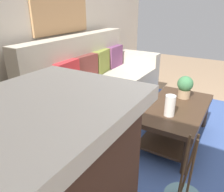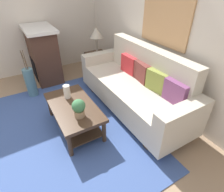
{
  "view_description": "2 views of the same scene",
  "coord_description": "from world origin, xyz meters",
  "px_view_note": "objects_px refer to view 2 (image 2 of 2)",
  "views": [
    {
      "loc": [
        -2.18,
        0.09,
        1.47
      ],
      "look_at": [
        -0.14,
        1.31,
        0.46
      ],
      "focal_mm": 35.49,
      "sensor_mm": 36.0,
      "label": 1
    },
    {
      "loc": [
        2.18,
        0.01,
        2.01
      ],
      "look_at": [
        0.19,
        1.17,
        0.5
      ],
      "focal_mm": 29.22,
      "sensor_mm": 36.0,
      "label": 2
    }
  ],
  "objects_px": {
    "table_lamp": "(96,34)",
    "framed_painting": "(165,16)",
    "throw_pillow_plum": "(175,92)",
    "tabletop_vase": "(67,92)",
    "floor_vase": "(31,83)",
    "throw_pillow_olive": "(157,81)",
    "throw_pillow_maroon": "(142,72)",
    "side_table": "(98,65)",
    "coffee_table": "(74,111)",
    "fireplace": "(43,54)",
    "throw_pillow_crimson": "(129,64)",
    "potted_plant_tabletop": "(79,108)",
    "couch": "(135,87)"
  },
  "relations": [
    {
      "from": "throw_pillow_maroon",
      "to": "tabletop_vase",
      "type": "xyz_separation_m",
      "value": [
        -0.27,
        -1.22,
        -0.14
      ]
    },
    {
      "from": "potted_plant_tabletop",
      "to": "framed_painting",
      "type": "height_order",
      "value": "framed_painting"
    },
    {
      "from": "floor_vase",
      "to": "framed_painting",
      "type": "xyz_separation_m",
      "value": [
        1.35,
        1.96,
        1.23
      ]
    },
    {
      "from": "throw_pillow_maroon",
      "to": "framed_painting",
      "type": "height_order",
      "value": "framed_painting"
    },
    {
      "from": "throw_pillow_olive",
      "to": "throw_pillow_plum",
      "type": "relative_size",
      "value": 1.0
    },
    {
      "from": "throw_pillow_crimson",
      "to": "throw_pillow_olive",
      "type": "xyz_separation_m",
      "value": [
        0.73,
        0.0,
        0.0
      ]
    },
    {
      "from": "tabletop_vase",
      "to": "throw_pillow_plum",
      "type": "bearing_deg",
      "value": 50.57
    },
    {
      "from": "throw_pillow_crimson",
      "to": "potted_plant_tabletop",
      "type": "height_order",
      "value": "throw_pillow_crimson"
    },
    {
      "from": "potted_plant_tabletop",
      "to": "fireplace",
      "type": "distance_m",
      "value": 2.19
    },
    {
      "from": "throw_pillow_plum",
      "to": "coffee_table",
      "type": "relative_size",
      "value": 0.33
    },
    {
      "from": "throw_pillow_maroon",
      "to": "table_lamp",
      "type": "bearing_deg",
      "value": -175.75
    },
    {
      "from": "throw_pillow_olive",
      "to": "fireplace",
      "type": "distance_m",
      "value": 2.59
    },
    {
      "from": "throw_pillow_maroon",
      "to": "fireplace",
      "type": "height_order",
      "value": "fireplace"
    },
    {
      "from": "side_table",
      "to": "fireplace",
      "type": "height_order",
      "value": "fireplace"
    },
    {
      "from": "fireplace",
      "to": "floor_vase",
      "type": "height_order",
      "value": "fireplace"
    },
    {
      "from": "throw_pillow_olive",
      "to": "potted_plant_tabletop",
      "type": "relative_size",
      "value": 1.37
    },
    {
      "from": "throw_pillow_plum",
      "to": "tabletop_vase",
      "type": "distance_m",
      "value": 1.59
    },
    {
      "from": "throw_pillow_olive",
      "to": "side_table",
      "type": "bearing_deg",
      "value": -176.6
    },
    {
      "from": "tabletop_vase",
      "to": "couch",
      "type": "bearing_deg",
      "value": 76.15
    },
    {
      "from": "throw_pillow_plum",
      "to": "table_lamp",
      "type": "bearing_deg",
      "value": -177.17
    },
    {
      "from": "throw_pillow_olive",
      "to": "coffee_table",
      "type": "distance_m",
      "value": 1.34
    },
    {
      "from": "coffee_table",
      "to": "floor_vase",
      "type": "height_order",
      "value": "floor_vase"
    },
    {
      "from": "throw_pillow_maroon",
      "to": "throw_pillow_olive",
      "type": "height_order",
      "value": "same"
    },
    {
      "from": "throw_pillow_maroon",
      "to": "table_lamp",
      "type": "relative_size",
      "value": 0.63
    },
    {
      "from": "table_lamp",
      "to": "fireplace",
      "type": "relative_size",
      "value": 0.49
    },
    {
      "from": "table_lamp",
      "to": "framed_painting",
      "type": "distance_m",
      "value": 1.62
    },
    {
      "from": "potted_plant_tabletop",
      "to": "side_table",
      "type": "height_order",
      "value": "potted_plant_tabletop"
    },
    {
      "from": "tabletop_vase",
      "to": "throw_pillow_crimson",
      "type": "bearing_deg",
      "value": 94.53
    },
    {
      "from": "floor_vase",
      "to": "framed_painting",
      "type": "height_order",
      "value": "framed_painting"
    },
    {
      "from": "throw_pillow_crimson",
      "to": "fireplace",
      "type": "height_order",
      "value": "fireplace"
    },
    {
      "from": "table_lamp",
      "to": "floor_vase",
      "type": "relative_size",
      "value": 1.0
    },
    {
      "from": "throw_pillow_maroon",
      "to": "coffee_table",
      "type": "bearing_deg",
      "value": -91.44
    },
    {
      "from": "floor_vase",
      "to": "framed_painting",
      "type": "distance_m",
      "value": 2.68
    },
    {
      "from": "potted_plant_tabletop",
      "to": "table_lamp",
      "type": "height_order",
      "value": "table_lamp"
    },
    {
      "from": "coffee_table",
      "to": "table_lamp",
      "type": "height_order",
      "value": "table_lamp"
    },
    {
      "from": "table_lamp",
      "to": "throw_pillow_olive",
      "type": "bearing_deg",
      "value": 3.4
    },
    {
      "from": "throw_pillow_maroon",
      "to": "potted_plant_tabletop",
      "type": "relative_size",
      "value": 1.37
    },
    {
      "from": "coffee_table",
      "to": "fireplace",
      "type": "distance_m",
      "value": 1.92
    },
    {
      "from": "potted_plant_tabletop",
      "to": "side_table",
      "type": "bearing_deg",
      "value": 146.82
    },
    {
      "from": "couch",
      "to": "table_lamp",
      "type": "bearing_deg",
      "value": 179.38
    },
    {
      "from": "throw_pillow_olive",
      "to": "side_table",
      "type": "relative_size",
      "value": 0.64
    },
    {
      "from": "throw_pillow_crimson",
      "to": "throw_pillow_olive",
      "type": "relative_size",
      "value": 1.0
    },
    {
      "from": "throw_pillow_maroon",
      "to": "tabletop_vase",
      "type": "relative_size",
      "value": 1.7
    },
    {
      "from": "throw_pillow_maroon",
      "to": "side_table",
      "type": "xyz_separation_m",
      "value": [
        -1.47,
        -0.11,
        -0.4
      ]
    },
    {
      "from": "coffee_table",
      "to": "table_lamp",
      "type": "xyz_separation_m",
      "value": [
        -1.44,
        1.12,
        0.68
      ]
    },
    {
      "from": "throw_pillow_maroon",
      "to": "throw_pillow_olive",
      "type": "relative_size",
      "value": 1.0
    },
    {
      "from": "side_table",
      "to": "framed_painting",
      "type": "height_order",
      "value": "framed_painting"
    },
    {
      "from": "coffee_table",
      "to": "fireplace",
      "type": "bearing_deg",
      "value": 178.69
    },
    {
      "from": "couch",
      "to": "throw_pillow_plum",
      "type": "distance_m",
      "value": 0.79
    },
    {
      "from": "tabletop_vase",
      "to": "potted_plant_tabletop",
      "type": "relative_size",
      "value": 0.81
    }
  ]
}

